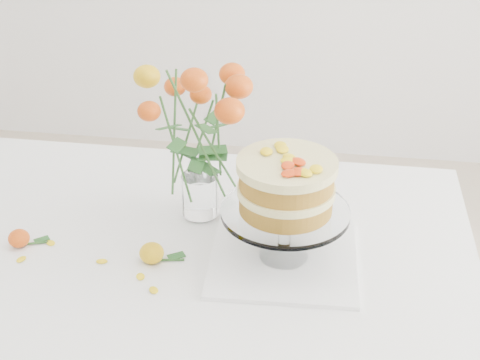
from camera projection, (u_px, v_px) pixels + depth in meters
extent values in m
cube|color=tan|center=(166.00, 251.00, 1.56)|extent=(1.40, 0.90, 0.04)
cylinder|color=tan|center=(14.00, 262.00, 2.15)|extent=(0.06, 0.06, 0.71)
cylinder|color=tan|center=(407.00, 300.00, 1.98)|extent=(0.06, 0.06, 0.71)
cube|color=white|center=(166.00, 243.00, 1.55)|extent=(1.42, 0.92, 0.01)
cube|color=white|center=(206.00, 184.00, 2.00)|extent=(1.42, 0.01, 0.20)
cube|color=white|center=(474.00, 307.00, 1.51)|extent=(0.01, 0.92, 0.20)
cube|color=white|center=(283.00, 257.00, 1.49)|extent=(0.34, 0.34, 0.01)
cylinder|color=white|center=(284.00, 231.00, 1.45)|extent=(0.03, 0.03, 0.09)
cylinder|color=white|center=(285.00, 211.00, 1.43)|extent=(0.28, 0.28, 0.01)
cylinder|color=olive|center=(286.00, 201.00, 1.42)|extent=(0.22, 0.22, 0.04)
cylinder|color=#FFFDA4|center=(286.00, 189.00, 1.40)|extent=(0.23, 0.23, 0.02)
cylinder|color=olive|center=(287.00, 177.00, 1.39)|extent=(0.22, 0.22, 0.04)
cylinder|color=#FFFDA4|center=(287.00, 165.00, 1.37)|extent=(0.23, 0.23, 0.02)
cylinder|color=white|center=(201.00, 214.00, 1.65)|extent=(0.07, 0.07, 0.01)
cylinder|color=white|center=(200.00, 194.00, 1.62)|extent=(0.09, 0.09, 0.10)
ellipsoid|color=gold|center=(152.00, 253.00, 1.47)|extent=(0.05, 0.05, 0.05)
cylinder|color=#2E5D25|center=(170.00, 260.00, 1.48)|extent=(0.07, 0.02, 0.01)
ellipsoid|color=#C94309|center=(19.00, 238.00, 1.53)|extent=(0.05, 0.05, 0.04)
cylinder|color=#2E5D25|center=(35.00, 244.00, 1.54)|extent=(0.06, 0.02, 0.00)
ellipsoid|color=yellow|center=(102.00, 261.00, 1.48)|extent=(0.03, 0.02, 0.00)
ellipsoid|color=yellow|center=(140.00, 277.00, 1.43)|extent=(0.03, 0.02, 0.00)
ellipsoid|color=yellow|center=(154.00, 290.00, 1.39)|extent=(0.03, 0.02, 0.00)
ellipsoid|color=yellow|center=(51.00, 243.00, 1.54)|extent=(0.03, 0.02, 0.00)
ellipsoid|color=yellow|center=(21.00, 259.00, 1.49)|extent=(0.03, 0.02, 0.00)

